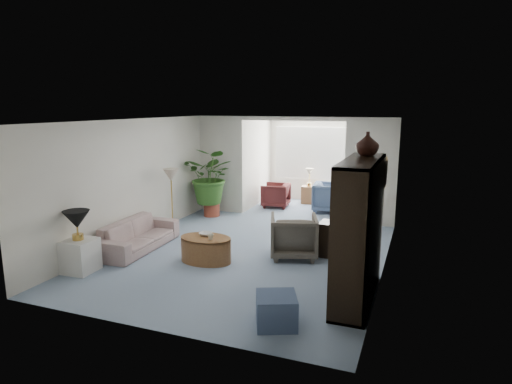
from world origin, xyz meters
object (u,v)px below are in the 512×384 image
at_px(table_lamp, 77,219).
at_px(sunroom_chair_blue, 330,197).
at_px(end_table, 80,256).
at_px(wingback_chair, 294,236).
at_px(cabinet_urn, 367,144).
at_px(sunroom_chair_maroon, 276,195).
at_px(coffee_bowl, 206,234).
at_px(entertainment_cabinet, 359,231).
at_px(plant_pot, 212,210).
at_px(framed_picture, 385,174).
at_px(sofa, 138,235).
at_px(floor_lamp, 171,175).
at_px(side_table_dark, 334,239).
at_px(ottoman, 276,310).
at_px(coffee_cup, 211,237).
at_px(coffee_table, 206,249).
at_px(sunroom_table, 309,195).

height_order(table_lamp, sunroom_chair_blue, table_lamp).
distance_m(end_table, wingback_chair, 3.75).
height_order(cabinet_urn, sunroom_chair_maroon, cabinet_urn).
xyz_separation_m(coffee_bowl, wingback_chair, (1.45, 0.72, -0.08)).
xyz_separation_m(entertainment_cabinet, plant_pot, (-4.15, 3.59, -0.86)).
xyz_separation_m(framed_picture, plant_pot, (-4.38, 2.56, -1.54)).
height_order(sofa, floor_lamp, floor_lamp).
relative_size(side_table_dark, cabinet_urn, 1.82).
bearing_deg(plant_pot, ottoman, -55.21).
relative_size(coffee_bowl, coffee_cup, 2.11).
xyz_separation_m(floor_lamp, coffee_table, (1.66, -1.58, -1.02)).
relative_size(coffee_cup, sunroom_table, 0.22).
distance_m(entertainment_cabinet, sunroom_chair_maroon, 5.96).
bearing_deg(sofa, end_table, 169.30).
bearing_deg(side_table_dark, floor_lamp, 172.92).
xyz_separation_m(table_lamp, coffee_bowl, (1.71, 1.30, -0.43)).
bearing_deg(sofa, sunroom_chair_blue, -35.32).
relative_size(coffee_bowl, cabinet_urn, 0.65).
bearing_deg(sunroom_table, wingback_chair, -79.33).
height_order(table_lamp, coffee_cup, table_lamp).
bearing_deg(coffee_bowl, floor_lamp, 137.41).
relative_size(entertainment_cabinet, ottoman, 4.03).
bearing_deg(side_table_dark, coffee_cup, -147.98).
relative_size(sofa, plant_pot, 4.86).
relative_size(entertainment_cabinet, plant_pot, 5.09).
height_order(cabinet_urn, plant_pot, cabinet_urn).
bearing_deg(plant_pot, coffee_table, -65.10).
distance_m(wingback_chair, entertainment_cabinet, 2.04).
xyz_separation_m(wingback_chair, ottoman, (0.52, -2.58, -0.19)).
distance_m(coffee_bowl, ottoman, 2.73).
height_order(coffee_bowl, sunroom_chair_blue, sunroom_chair_blue).
bearing_deg(end_table, sunroom_chair_blue, 61.96).
xyz_separation_m(coffee_bowl, entertainment_cabinet, (2.80, -0.68, 0.54)).
distance_m(sofa, entertainment_cabinet, 4.44).
xyz_separation_m(framed_picture, coffee_table, (-2.98, -0.45, -1.47)).
bearing_deg(coffee_table, sofa, 174.53).
xyz_separation_m(coffee_bowl, coffee_cup, (0.20, -0.20, 0.02)).
height_order(sofa, sunroom_chair_maroon, sunroom_chair_maroon).
bearing_deg(coffee_bowl, coffee_cup, -45.00).
bearing_deg(sunroom_chair_blue, framed_picture, -163.23).
height_order(floor_lamp, wingback_chair, floor_lamp).
relative_size(coffee_bowl, side_table_dark, 0.36).
xyz_separation_m(cabinet_urn, sunroom_table, (-2.20, 5.38, -1.96)).
height_order(plant_pot, sunroom_chair_blue, sunroom_chair_blue).
bearing_deg(cabinet_urn, coffee_cup, -179.55).
height_order(coffee_table, entertainment_cabinet, entertainment_cabinet).
height_order(table_lamp, sunroom_chair_maroon, table_lamp).
relative_size(coffee_cup, ottoman, 0.22).
height_order(end_table, coffee_cup, end_table).
xyz_separation_m(sofa, entertainment_cabinet, (4.32, -0.73, 0.73)).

